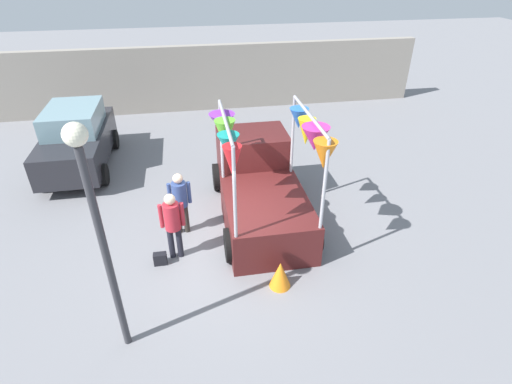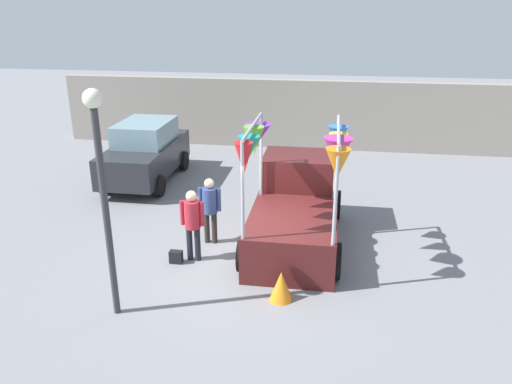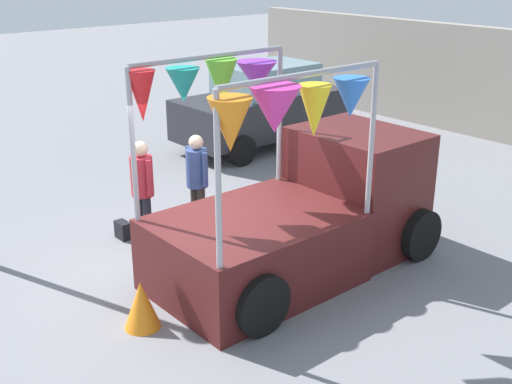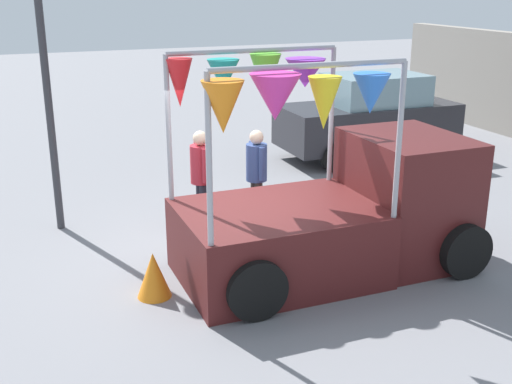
% 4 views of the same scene
% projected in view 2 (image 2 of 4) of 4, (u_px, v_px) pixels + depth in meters
% --- Properties ---
extents(ground_plane, '(60.00, 60.00, 0.00)m').
position_uv_depth(ground_plane, '(254.00, 259.00, 11.06)').
color(ground_plane, slate).
extents(vendor_truck, '(2.49, 4.11, 3.00)m').
position_uv_depth(vendor_truck, '(296.00, 204.00, 11.70)').
color(vendor_truck, '#4C1919').
rests_on(vendor_truck, ground).
extents(parked_car, '(1.88, 4.00, 1.88)m').
position_uv_depth(parked_car, '(146.00, 152.00, 15.59)').
color(parked_car, '#26262B').
rests_on(parked_car, ground).
extents(person_customer, '(0.53, 0.34, 1.62)m').
position_uv_depth(person_customer, '(192.00, 219.00, 10.69)').
color(person_customer, black).
rests_on(person_customer, ground).
extents(person_vendor, '(0.53, 0.34, 1.60)m').
position_uv_depth(person_vendor, '(210.00, 205.00, 11.49)').
color(person_vendor, '#2D2823').
rests_on(person_vendor, ground).
extents(handbag, '(0.28, 0.16, 0.28)m').
position_uv_depth(handbag, '(176.00, 257.00, 10.85)').
color(handbag, black).
rests_on(handbag, ground).
extents(street_lamp, '(0.32, 0.32, 4.09)m').
position_uv_depth(street_lamp, '(102.00, 176.00, 8.22)').
color(street_lamp, '#333338').
rests_on(street_lamp, ground).
extents(brick_boundary_wall, '(18.00, 0.36, 2.60)m').
position_uv_depth(brick_boundary_wall, '(291.00, 114.00, 19.12)').
color(brick_boundary_wall, gray).
rests_on(brick_boundary_wall, ground).
extents(folded_kite_bundle_tangerine, '(0.62, 0.62, 0.60)m').
position_uv_depth(folded_kite_bundle_tangerine, '(281.00, 286.00, 9.44)').
color(folded_kite_bundle_tangerine, orange).
rests_on(folded_kite_bundle_tangerine, ground).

